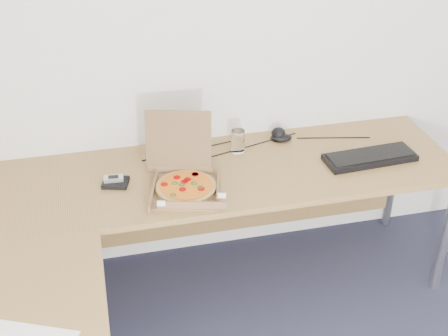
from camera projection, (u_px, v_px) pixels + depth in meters
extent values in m
cube|color=olive|center=(209.00, 175.00, 3.01)|extent=(2.50, 0.70, 0.03)
cylinder|color=gray|center=(393.00, 176.00, 3.68)|extent=(0.05, 0.05, 0.70)
cube|color=brown|center=(186.00, 191.00, 2.85)|extent=(0.32, 0.32, 0.01)
cube|color=brown|center=(179.00, 143.00, 2.92)|extent=(0.32, 0.06, 0.31)
cylinder|color=tan|center=(186.00, 188.00, 2.84)|extent=(0.28, 0.28, 0.02)
cylinder|color=#C21204|center=(186.00, 186.00, 2.84)|extent=(0.25, 0.25, 0.00)
cylinder|color=white|center=(238.00, 141.00, 3.15)|extent=(0.07, 0.07, 0.12)
cube|color=black|center=(370.00, 158.00, 3.09)|extent=(0.48, 0.19, 0.03)
ellipsoid|color=black|center=(283.00, 138.00, 3.26)|extent=(0.11, 0.09, 0.04)
cube|color=black|center=(116.00, 183.00, 2.90)|extent=(0.14, 0.13, 0.02)
cube|color=#B2B5BA|center=(113.00, 179.00, 2.90)|extent=(0.10, 0.05, 0.02)
ellipsoid|color=black|center=(278.00, 133.00, 3.27)|extent=(0.09, 0.09, 0.07)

